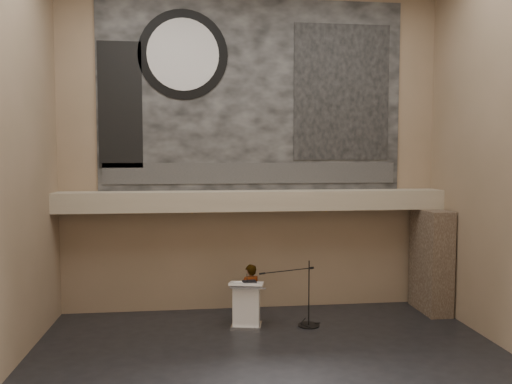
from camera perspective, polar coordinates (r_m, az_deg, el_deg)
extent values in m
plane|color=black|center=(10.18, 2.24, -19.64)|extent=(10.00, 10.00, 0.00)
cube|color=#806C51|center=(13.28, -0.41, 4.77)|extent=(10.00, 0.02, 8.50)
cube|color=#806C51|center=(5.40, 9.02, 5.68)|extent=(10.00, 0.02, 8.50)
cube|color=tan|center=(12.93, -0.21, -0.98)|extent=(10.00, 0.80, 0.50)
cylinder|color=#B2893D|center=(12.83, -7.30, -2.31)|extent=(0.04, 0.04, 0.06)
cylinder|color=#B2893D|center=(13.26, 8.01, -2.11)|extent=(0.04, 0.04, 0.06)
cube|color=black|center=(13.35, -0.39, 11.01)|extent=(8.00, 0.05, 5.00)
cube|color=#303030|center=(13.22, -0.37, 2.17)|extent=(7.76, 0.02, 0.55)
cylinder|color=black|center=(13.39, -8.34, 15.28)|extent=(2.30, 0.02, 2.30)
cylinder|color=silver|center=(13.37, -8.34, 15.29)|extent=(1.84, 0.02, 1.84)
cube|color=black|center=(13.79, 9.78, 11.14)|extent=(2.60, 0.02, 3.60)
cube|color=black|center=(13.34, -15.27, 9.57)|extent=(1.10, 0.02, 3.20)
cube|color=#433529|center=(14.05, 19.38, -7.40)|extent=(0.60, 1.40, 2.70)
cube|color=silver|center=(12.38, -1.09, -15.02)|extent=(0.80, 0.67, 0.08)
cube|color=white|center=(12.22, -1.10, -12.72)|extent=(0.70, 0.55, 0.96)
cube|color=white|center=(12.06, -1.09, -10.42)|extent=(0.89, 0.71, 0.14)
cube|color=black|center=(12.05, -0.76, -10.21)|extent=(0.34, 0.29, 0.04)
cube|color=white|center=(12.01, -1.83, -10.33)|extent=(0.32, 0.37, 0.00)
imported|color=silver|center=(12.50, -0.66, -11.52)|extent=(0.61, 0.49, 1.46)
cylinder|color=black|center=(12.55, 6.04, -14.90)|extent=(0.52, 0.52, 0.02)
cylinder|color=black|center=(12.32, 6.06, -11.44)|extent=(0.03, 0.03, 1.60)
cylinder|color=black|center=(11.86, 3.47, -8.98)|extent=(1.33, 0.47, 0.02)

